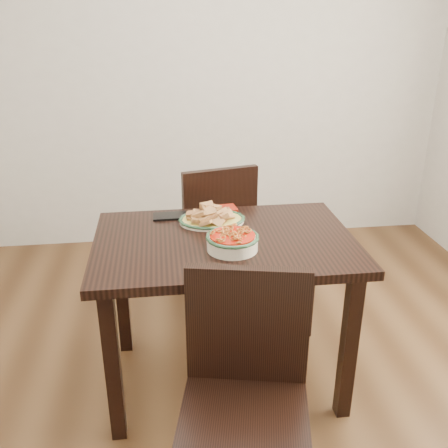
{
  "coord_description": "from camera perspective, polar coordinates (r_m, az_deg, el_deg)",
  "views": [
    {
      "loc": [
        -0.35,
        -1.88,
        1.65
      ],
      "look_at": [
        -0.09,
        0.08,
        0.81
      ],
      "focal_mm": 40.0,
      "sensor_mm": 36.0,
      "label": 1
    }
  ],
  "objects": [
    {
      "name": "napkin",
      "position": [
        2.47,
        0.13,
        1.78
      ],
      "size": [
        0.12,
        0.11,
        0.01
      ],
      "primitive_type": "cube",
      "rotation": [
        0.0,
        0.0,
        0.14
      ],
      "color": "maroon",
      "rests_on": "dining_table"
    },
    {
      "name": "noodle_bowl",
      "position": [
        2.04,
        0.96,
        -1.81
      ],
      "size": [
        0.22,
        0.22,
        0.08
      ],
      "color": "beige",
      "rests_on": "dining_table"
    },
    {
      "name": "chair_near",
      "position": [
        1.75,
        2.45,
        -18.04
      ],
      "size": [
        0.5,
        0.5,
        0.89
      ],
      "rotation": [
        0.0,
        0.0,
        -0.21
      ],
      "color": "black",
      "rests_on": "ground"
    },
    {
      "name": "floor",
      "position": [
        2.53,
        2.41,
        -17.81
      ],
      "size": [
        3.5,
        3.5,
        0.0
      ],
      "primitive_type": "plane",
      "color": "#3D2613",
      "rests_on": "ground"
    },
    {
      "name": "dining_table",
      "position": [
        2.2,
        0.07,
        -4.21
      ],
      "size": [
        1.12,
        0.75,
        0.75
      ],
      "color": "black",
      "rests_on": "ground"
    },
    {
      "name": "smartphone",
      "position": [
        2.39,
        -6.07,
        0.91
      ],
      "size": [
        0.17,
        0.09,
        0.01
      ],
      "primitive_type": "cube",
      "rotation": [
        0.0,
        0.0,
        0.01
      ],
      "color": "black",
      "rests_on": "dining_table"
    },
    {
      "name": "chair_far",
      "position": [
        2.87,
        -1.14,
        -0.59
      ],
      "size": [
        0.5,
        0.5,
        0.89
      ],
      "rotation": [
        0.0,
        0.0,
        3.37
      ],
      "color": "black",
      "rests_on": "ground"
    },
    {
      "name": "fish_plate",
      "position": [
        2.31,
        -1.4,
        1.23
      ],
      "size": [
        0.3,
        0.24,
        0.11
      ],
      "color": "white",
      "rests_on": "dining_table"
    },
    {
      "name": "wall_back",
      "position": [
        3.66,
        -2.04,
        17.55
      ],
      "size": [
        3.5,
        0.1,
        2.6
      ],
      "primitive_type": "cube",
      "color": "beige",
      "rests_on": "ground"
    }
  ]
}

